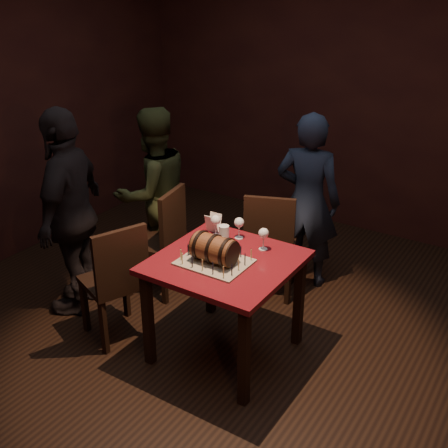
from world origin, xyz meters
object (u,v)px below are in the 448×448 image
at_px(person_left_front, 71,213).
at_px(pub_table, 225,274).
at_px(barrel_cake, 214,249).
at_px(wine_glass_right, 264,234).
at_px(chair_left_rear, 163,236).
at_px(person_left_rear, 153,193).
at_px(person_back, 307,201).
at_px(wine_glass_left, 216,221).
at_px(pint_of_ale, 224,236).
at_px(chair_left_front, 117,277).
at_px(chair_back, 270,240).
at_px(wine_glass_mid, 239,223).

bearing_deg(person_left_front, pub_table, 71.54).
height_order(pub_table, barrel_cake, barrel_cake).
bearing_deg(pub_table, wine_glass_right, 62.62).
xyz_separation_m(chair_left_rear, person_left_rear, (-0.30, 0.26, 0.23)).
relative_size(wine_glass_right, person_left_front, 0.10).
bearing_deg(pub_table, person_back, 89.00).
height_order(wine_glass_left, person_back, person_back).
bearing_deg(pint_of_ale, person_left_rear, 154.26).
bearing_deg(barrel_cake, person_left_rear, 146.29).
bearing_deg(pint_of_ale, chair_left_rear, 161.89).
bearing_deg(chair_left_rear, person_left_rear, 138.65).
xyz_separation_m(pint_of_ale, chair_left_front, (-0.61, -0.46, -0.30)).
relative_size(wine_glass_left, pint_of_ale, 1.07).
bearing_deg(pub_table, chair_left_rear, 154.39).
xyz_separation_m(chair_back, person_left_front, (-1.22, -0.95, 0.30)).
distance_m(wine_glass_right, chair_back, 0.71).
height_order(wine_glass_right, chair_back, chair_back).
bearing_deg(wine_glass_right, person_left_rear, 162.45).
distance_m(pub_table, person_left_front, 1.35).
height_order(wine_glass_mid, person_left_rear, person_left_rear).
bearing_deg(chair_back, wine_glass_left, -105.06).
distance_m(barrel_cake, chair_back, 0.97).
distance_m(chair_back, chair_left_front, 1.28).
bearing_deg(wine_glass_left, pint_of_ale, -35.68).
xyz_separation_m(barrel_cake, chair_left_front, (-0.70, -0.21, -0.33)).
bearing_deg(person_back, chair_left_rear, 31.94).
bearing_deg(pub_table, person_left_rear, 149.89).
xyz_separation_m(pub_table, wine_glass_mid, (-0.09, 0.33, 0.23)).
distance_m(wine_glass_mid, person_left_front, 1.31).
height_order(chair_left_rear, person_left_front, person_left_front).
xyz_separation_m(barrel_cake, wine_glass_mid, (-0.06, 0.40, 0.01)).
relative_size(chair_left_rear, person_left_rear, 0.62).
bearing_deg(pint_of_ale, person_back, 82.18).
bearing_deg(wine_glass_mid, chair_back, 91.47).
xyz_separation_m(chair_back, person_back, (0.13, 0.40, 0.23)).
height_order(barrel_cake, wine_glass_mid, barrel_cake).
height_order(chair_left_rear, person_left_rear, person_left_rear).
xyz_separation_m(pint_of_ale, person_left_rear, (-1.05, 0.51, -0.07)).
relative_size(pint_of_ale, person_back, 0.10).
height_order(pint_of_ale, chair_left_front, chair_left_front).
bearing_deg(wine_glass_left, wine_glass_right, -0.73).
bearing_deg(person_back, person_left_front, 34.91).
relative_size(wine_glass_left, chair_back, 0.17).
bearing_deg(chair_back, pint_of_ale, -91.40).
distance_m(wine_glass_left, wine_glass_mid, 0.17).
height_order(wine_glass_right, chair_left_front, chair_left_front).
xyz_separation_m(barrel_cake, wine_glass_right, (0.18, 0.34, 0.01)).
relative_size(pub_table, chair_left_front, 0.97).
bearing_deg(chair_back, chair_left_front, -119.22).
bearing_deg(person_left_rear, wine_glass_left, 85.00).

